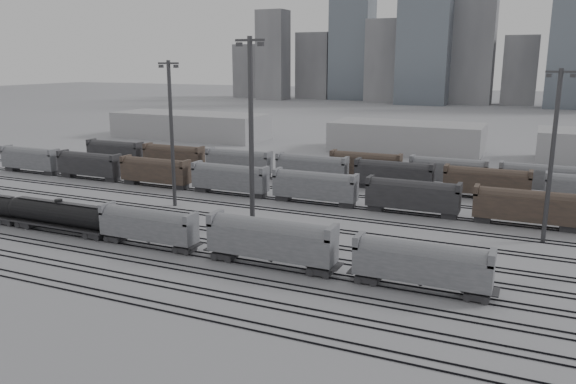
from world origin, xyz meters
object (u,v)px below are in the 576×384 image
at_px(tank_car_b, 60,214).
at_px(hopper_car_a, 148,224).
at_px(light_mast_c, 251,131).
at_px(hopper_car_c, 422,262).
at_px(hopper_car_b, 271,238).

height_order(tank_car_b, hopper_car_a, hopper_car_a).
bearing_deg(hopper_car_a, light_mast_c, 52.40).
height_order(hopper_car_c, light_mast_c, light_mast_c).
xyz_separation_m(hopper_car_a, light_mast_c, (9.33, 12.11, 11.51)).
xyz_separation_m(tank_car_b, hopper_car_a, (15.78, -0.00, 0.43)).
relative_size(hopper_car_b, hopper_car_c, 1.10).
xyz_separation_m(tank_car_b, hopper_car_c, (52.01, -0.00, 0.53)).
bearing_deg(tank_car_b, hopper_car_a, -0.00).
relative_size(hopper_car_a, hopper_car_b, 0.88).
bearing_deg(hopper_car_b, light_mast_c, 126.34).
bearing_deg(tank_car_b, hopper_car_c, -0.00).
bearing_deg(light_mast_c, hopper_car_c, -24.23).
bearing_deg(hopper_car_c, hopper_car_a, 180.00).
relative_size(tank_car_b, hopper_car_c, 1.29).
bearing_deg(light_mast_c, hopper_car_a, -127.60).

